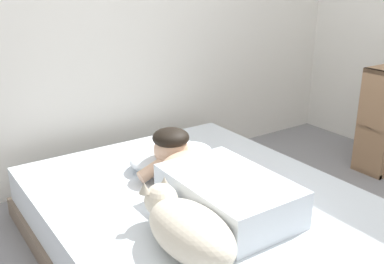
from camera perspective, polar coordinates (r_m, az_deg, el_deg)
bed at (r=2.33m, az=2.14°, el=-11.97°), size 1.50×1.99×0.31m
pillow at (r=2.63m, az=-2.55°, el=-3.04°), size 0.52×0.32×0.11m
person_lying at (r=2.21m, az=2.32°, el=-6.19°), size 0.43×0.92×0.27m
dog at (r=1.85m, az=-0.69°, el=-11.89°), size 0.26×0.57×0.21m
coffee_cup at (r=2.62m, az=-2.07°, el=-3.49°), size 0.12×0.09×0.07m
cell_phone at (r=2.18m, az=5.07°, el=-9.69°), size 0.07×0.14×0.01m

